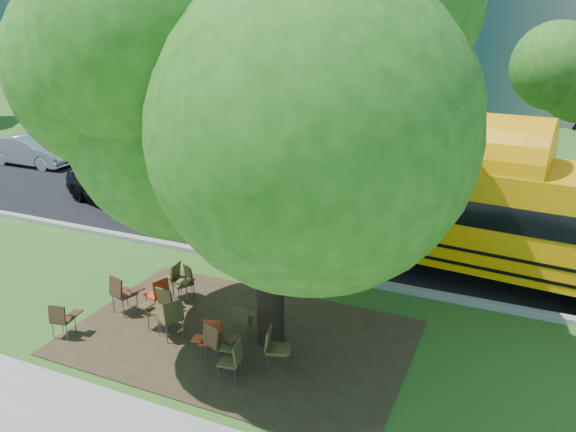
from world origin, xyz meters
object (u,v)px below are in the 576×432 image
at_px(chair_5, 210,336).
at_px(chair_9, 183,279).
at_px(main_tree, 268,74).
at_px(pedestrian_b, 38,127).
at_px(chair_3, 160,305).
at_px(chair_10, 180,278).
at_px(chair_11, 243,318).
at_px(black_car, 115,184).
at_px(chair_4, 217,340).
at_px(chair_7, 275,345).
at_px(bg_car_red, 177,167).
at_px(chair_2, 172,315).
at_px(pedestrian_a, 73,125).
at_px(bg_car_silver, 32,150).
at_px(chair_1, 122,291).
at_px(chair_6, 232,357).
at_px(chair_0, 62,317).
at_px(school_bus, 485,212).
at_px(chair_8, 159,291).

distance_m(chair_5, chair_9, 2.59).
xyz_separation_m(main_tree, chair_5, (-0.85, -0.97, -4.96)).
xyz_separation_m(chair_5, pedestrian_b, (-18.65, 13.41, 0.39)).
distance_m(chair_3, chair_10, 1.35).
bearing_deg(chair_11, black_car, 131.36).
bearing_deg(chair_4, chair_5, 167.45).
relative_size(chair_7, chair_9, 1.03).
relative_size(chair_4, chair_10, 1.01).
bearing_deg(pedestrian_b, chair_10, 43.68).
height_order(black_car, bg_car_red, black_car).
xyz_separation_m(chair_2, chair_5, (1.07, -0.26, -0.09)).
height_order(chair_2, chair_7, chair_2).
bearing_deg(pedestrian_a, chair_4, -140.25).
bearing_deg(chair_10, bg_car_silver, -126.54).
bearing_deg(black_car, main_tree, -105.26).
distance_m(chair_1, chair_2, 1.67).
distance_m(chair_7, pedestrian_b, 24.02).
height_order(chair_6, bg_car_silver, bg_car_silver).
height_order(chair_9, chair_10, chair_10).
distance_m(chair_0, chair_3, 1.99).
bearing_deg(school_bus, chair_8, -136.42).
bearing_deg(chair_10, chair_11, 60.84).
xyz_separation_m(main_tree, black_car, (-8.96, 5.90, -4.68)).
xyz_separation_m(school_bus, chair_0, (-7.59, -6.66, -1.25)).
height_order(chair_8, chair_11, chair_8).
bearing_deg(chair_0, chair_11, 12.10).
bearing_deg(chair_0, chair_5, -0.00).
relative_size(chair_2, chair_4, 1.01).
bearing_deg(chair_11, chair_4, -102.58).
height_order(chair_4, bg_car_silver, bg_car_silver).
distance_m(chair_3, pedestrian_a, 21.80).
bearing_deg(bg_car_silver, chair_5, -122.85).
bearing_deg(black_car, chair_10, -111.15).
xyz_separation_m(chair_10, chair_11, (2.18, -0.95, -0.08)).
distance_m(chair_4, pedestrian_b, 23.29).
xyz_separation_m(chair_7, bg_car_silver, (-16.61, 9.72, 0.15)).
relative_size(chair_0, chair_11, 1.05).
bearing_deg(bg_car_red, chair_1, -175.35).
xyz_separation_m(chair_1, chair_3, (1.12, -0.16, -0.03)).
height_order(chair_0, chair_1, chair_1).
relative_size(black_car, bg_car_silver, 1.05).
bearing_deg(chair_10, chair_5, 41.10).
height_order(chair_5, bg_car_silver, bg_car_silver).
distance_m(chair_6, bg_car_silver, 19.07).
bearing_deg(chair_10, pedestrian_b, -130.25).
distance_m(school_bus, chair_10, 7.69).
bearing_deg(bg_car_silver, chair_3, -124.28).
bearing_deg(chair_8, bg_car_red, 50.89).
relative_size(chair_5, chair_10, 0.85).
bearing_deg(main_tree, chair_2, -159.66).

